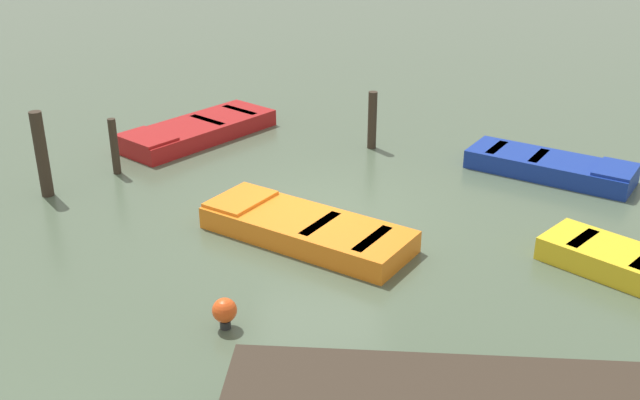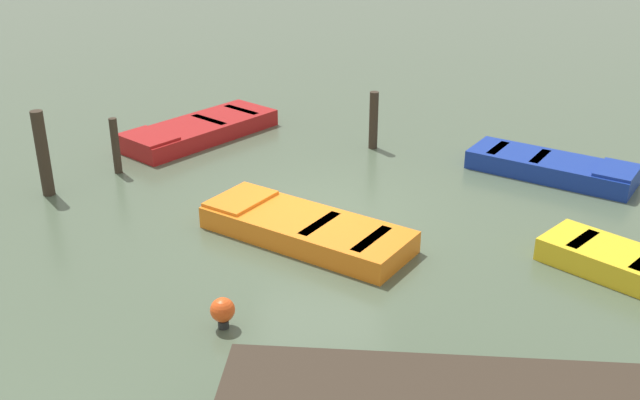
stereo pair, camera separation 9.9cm
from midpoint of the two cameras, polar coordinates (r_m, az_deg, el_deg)
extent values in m
plane|color=#475642|center=(14.12, -0.20, -1.30)|extent=(80.00, 80.00, 0.00)
cube|color=#33281E|center=(8.27, 9.68, -14.92)|extent=(5.02, 2.00, 0.10)
cylinder|color=black|center=(9.00, -3.75, -14.70)|extent=(0.20, 0.20, 0.85)
cube|color=orange|center=(13.19, -1.25, -2.27)|extent=(3.93, 3.32, 0.40)
cube|color=black|center=(13.12, -1.25, -1.73)|extent=(3.29, 2.75, 0.04)
cube|color=orange|center=(13.91, -6.31, 0.09)|extent=(1.41, 1.51, 0.06)
cube|color=black|center=(12.96, -0.21, -1.87)|extent=(0.78, 1.01, 0.04)
cube|color=black|center=(12.47, 3.81, -3.03)|extent=(0.78, 1.01, 0.04)
cube|color=#42301E|center=(13.20, 19.34, -2.84)|extent=(0.74, 0.73, 0.04)
cube|color=maroon|center=(18.48, -9.47, 5.30)|extent=(3.74, 3.92, 0.40)
cube|color=black|center=(18.44, -9.50, 5.71)|extent=(3.10, 3.26, 0.04)
cube|color=maroon|center=(17.52, -13.36, 4.71)|extent=(1.56, 1.53, 0.06)
cube|color=black|center=(18.61, -8.81, 6.06)|extent=(0.98, 0.91, 0.04)
cube|color=black|center=(19.29, -6.36, 6.85)|extent=(0.98, 0.91, 0.04)
cube|color=navy|center=(16.70, 17.06, 2.48)|extent=(3.53, 2.95, 0.40)
cube|color=silver|center=(16.66, 17.12, 2.93)|extent=(2.96, 2.44, 0.04)
cube|color=navy|center=(16.35, 21.64, 2.21)|extent=(1.24, 1.33, 0.06)
cube|color=#A4A49F|center=(16.71, 16.29, 3.24)|extent=(0.70, 0.89, 0.04)
cube|color=#A4A49F|center=(16.97, 13.25, 3.91)|extent=(0.70, 0.89, 0.04)
cylinder|color=#33281E|center=(16.54, -15.68, 3.99)|extent=(0.17, 0.17, 1.23)
cylinder|color=#33281E|center=(17.46, 3.87, 6.13)|extent=(0.21, 0.21, 1.37)
cylinder|color=#33281E|center=(15.73, -20.76, 3.29)|extent=(0.25, 0.25, 1.76)
cylinder|color=#262626|center=(10.92, -7.54, -9.45)|extent=(0.16, 0.16, 0.12)
sphere|color=#E54C19|center=(10.79, -7.61, -8.39)|extent=(0.36, 0.36, 0.36)
camera|label=1|loc=(0.05, -90.20, -0.09)|focal=41.66mm
camera|label=2|loc=(0.05, 89.80, 0.09)|focal=41.66mm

